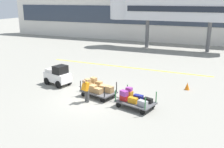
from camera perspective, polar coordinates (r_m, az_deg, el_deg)
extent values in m
plane|color=gray|center=(17.11, -4.98, -5.73)|extent=(120.00, 120.00, 0.00)
cube|color=yellow|center=(25.09, 2.98, 1.56)|extent=(16.41, 0.59, 0.01)
cube|color=silver|center=(40.79, 12.25, 12.19)|extent=(55.83, 2.40, 7.35)
cube|color=#2D3847|center=(39.54, 11.94, 12.62)|extent=(53.04, 0.12, 2.80)
cube|color=silver|center=(34.40, 14.66, 13.65)|extent=(14.38, 2.20, 2.60)
cylinder|color=silver|center=(36.34, 2.05, 14.27)|extent=(3.00, 3.00, 2.60)
cube|color=#1E232D|center=(33.26, 14.39, 13.93)|extent=(12.94, 0.08, 0.70)
cylinder|color=#59595B|center=(35.45, 7.89, 8.91)|extent=(0.50, 0.50, 3.77)
cylinder|color=#59595B|center=(34.34, 20.86, 7.76)|extent=(0.50, 0.50, 3.77)
cube|color=white|center=(20.23, -12.10, -0.62)|extent=(2.32, 1.62, 0.70)
cube|color=black|center=(19.78, -11.52, 0.98)|extent=(1.03, 1.17, 0.60)
cube|color=silver|center=(20.53, -13.22, 0.92)|extent=(0.92, 1.09, 0.24)
cylinder|color=black|center=(21.15, -12.16, -0.87)|extent=(0.59, 0.32, 0.56)
cylinder|color=black|center=(20.53, -14.38, -1.55)|extent=(0.59, 0.32, 0.56)
cylinder|color=black|center=(20.16, -9.65, -1.59)|extent=(0.59, 0.32, 0.56)
cylinder|color=black|center=(19.51, -11.90, -2.32)|extent=(0.59, 0.32, 0.56)
cube|color=#4C4C4F|center=(17.44, -3.04, -3.98)|extent=(2.59, 1.96, 0.08)
cylinder|color=black|center=(18.44, -4.24, -1.58)|extent=(0.06, 0.06, 0.70)
cylinder|color=black|center=(17.55, -7.06, -2.60)|extent=(0.06, 0.06, 0.70)
cylinder|color=black|center=(17.16, 1.02, -2.93)|extent=(0.06, 0.06, 0.70)
cylinder|color=black|center=(16.21, -1.72, -4.12)|extent=(0.06, 0.06, 0.70)
cylinder|color=black|center=(18.47, -3.85, -3.47)|extent=(0.34, 0.18, 0.32)
cylinder|color=black|center=(17.66, -6.43, -4.50)|extent=(0.34, 0.18, 0.32)
cylinder|color=black|center=(17.44, 0.40, -4.67)|extent=(0.34, 0.18, 0.32)
cylinder|color=black|center=(16.57, -2.12, -5.83)|extent=(0.34, 0.18, 0.32)
cylinder|color=#333333|center=(18.41, -6.58, -3.01)|extent=(0.69, 0.23, 0.05)
cube|color=tan|center=(18.06, -4.11, -2.46)|extent=(0.63, 0.55, 0.40)
cube|color=#A87F4C|center=(17.60, -5.43, -2.86)|extent=(0.62, 0.56, 0.49)
cube|color=olive|center=(17.75, -2.92, -2.87)|extent=(0.55, 0.55, 0.35)
cube|color=#A87F4C|center=(17.34, -4.33, -3.19)|extent=(0.59, 0.54, 0.45)
cube|color=tan|center=(17.43, -1.89, -3.13)|extent=(0.59, 0.51, 0.41)
cube|color=#9E7A4C|center=(16.97, -3.09, -3.78)|extent=(0.59, 0.49, 0.36)
cube|color=#9E7A4C|center=(17.11, -0.55, -3.47)|extent=(0.57, 0.50, 0.42)
cube|color=#A87F4C|center=(17.94, -4.14, -1.33)|extent=(0.50, 0.45, 0.34)
cube|color=#9E7A4C|center=(17.47, -5.46, -1.61)|extent=(0.46, 0.46, 0.32)
cube|color=#A87F4C|center=(17.66, -2.93, -2.01)|extent=(0.45, 0.36, 0.21)
cube|color=#4C4C4F|center=(15.77, 5.28, -6.30)|extent=(2.59, 1.96, 0.08)
cylinder|color=#237033|center=(16.67, 3.46, -3.54)|extent=(0.06, 0.06, 0.70)
cylinder|color=#237033|center=(15.69, 0.78, -4.82)|extent=(0.06, 0.06, 0.70)
cylinder|color=#237033|center=(15.66, 9.87, -5.12)|extent=(0.06, 0.06, 0.70)
cylinder|color=#237033|center=(14.61, 7.45, -6.62)|extent=(0.06, 0.06, 0.70)
cylinder|color=black|center=(16.74, 3.88, -5.62)|extent=(0.34, 0.18, 0.32)
cylinder|color=black|center=(15.85, 1.45, -6.91)|extent=(0.34, 0.18, 0.32)
cylinder|color=black|center=(15.93, 9.06, -7.00)|extent=(0.34, 0.18, 0.32)
cylinder|color=black|center=(14.98, 6.82, -8.47)|extent=(0.34, 0.18, 0.32)
cylinder|color=#333333|center=(16.57, 0.90, -5.16)|extent=(0.69, 0.23, 0.05)
cube|color=orange|center=(16.24, 3.82, -4.57)|extent=(0.54, 0.46, 0.45)
cube|color=red|center=(15.80, 2.68, -5.40)|extent=(0.54, 0.37, 0.33)
cube|color=navy|center=(15.89, 5.92, -5.30)|extent=(0.62, 0.38, 0.36)
cube|color=orange|center=(15.49, 4.71, -5.88)|extent=(0.62, 0.39, 0.34)
cube|color=black|center=(15.66, 8.09, -5.85)|extent=(0.60, 0.42, 0.28)
cube|color=#99999E|center=(15.14, 6.91, -6.53)|extent=(0.65, 0.50, 0.32)
cube|color=#8C338C|center=(16.13, 3.84, -3.44)|extent=(0.42, 0.35, 0.23)
cube|color=#8C338C|center=(15.68, 2.69, -4.30)|extent=(0.56, 0.50, 0.32)
cylinder|color=#4C4C4C|center=(16.70, -5.88, -4.81)|extent=(0.16, 0.16, 0.82)
cylinder|color=#4C4C4C|center=(16.56, -5.41, -4.98)|extent=(0.16, 0.16, 0.82)
cube|color=orange|center=(16.34, -5.97, -2.77)|extent=(0.52, 0.53, 0.61)
sphere|color=#8C6647|center=(16.15, -6.33, -1.65)|extent=(0.22, 0.22, 0.22)
cone|color=orange|center=(19.57, 16.52, -2.62)|extent=(0.36, 0.36, 0.55)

